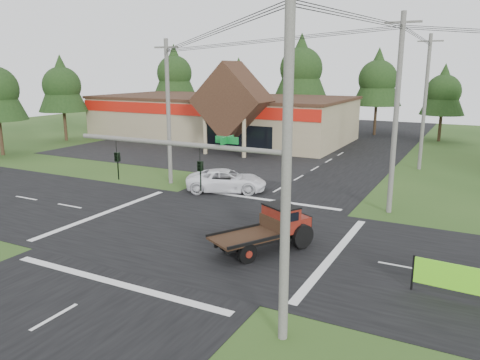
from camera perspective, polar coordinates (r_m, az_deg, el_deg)
The scene contains 19 objects.
ground at distance 25.05m, azimuth -4.21°, elevation -6.23°, with size 120.00×120.00×0.00m, color #264318.
road_ns at distance 25.05m, azimuth -4.21°, elevation -6.21°, with size 12.00×120.00×0.02m, color black.
road_ew at distance 25.05m, azimuth -4.21°, elevation -6.21°, with size 120.00×12.00×0.02m, color black.
parking_apron at distance 47.91m, azimuth -6.58°, elevation 3.21°, with size 28.00×14.00×0.02m, color black.
cvs_building at distance 57.33m, azimuth -2.14°, elevation 7.74°, with size 30.40×18.20×9.19m.
traffic_signal_mast at distance 14.74m, azimuth -0.49°, elevation -2.23°, with size 8.12×0.24×7.00m.
utility_pole_nr at distance 13.77m, azimuth 5.70°, elevation 1.78°, with size 2.00×0.30×11.00m.
utility_pole_nw at distance 34.85m, azimuth -8.73°, elevation 8.28°, with size 2.00×0.30×10.50m.
utility_pole_ne at distance 28.50m, azimuth 18.50°, elevation 7.66°, with size 2.00×0.30×11.50m.
utility_pole_n at distance 42.36m, azimuth 21.62°, elevation 8.86°, with size 2.00×0.30×11.20m.
tree_row_a at distance 73.54m, azimuth -8.01°, elevation 12.98°, with size 6.72×6.72×12.12m.
tree_row_b at distance 70.04m, azimuth -0.16°, elevation 11.99°, with size 5.60×5.60×10.10m.
tree_row_c at distance 65.04m, azimuth 7.46°, elevation 13.55°, with size 7.28×7.28×13.13m.
tree_row_d at distance 63.29m, azimuth 16.46°, elevation 11.92°, with size 6.16×6.16×11.11m.
tree_row_e at distance 60.25m, azimuth 23.57°, elevation 10.04°, with size 5.04×5.04×9.09m.
tree_side_w at distance 59.87m, azimuth -20.92°, elevation 10.90°, with size 5.60×5.60×10.10m.
antique_flatbed_truck at distance 22.07m, azimuth 2.91°, elevation -6.04°, with size 1.94×5.07×2.12m, color #57140C, non-canonical shape.
roadside_banner at distance 19.39m, azimuth 26.44°, elevation -11.39°, with size 4.25×0.12×1.45m, color #69DB1D, non-canonical shape.
white_pickup at distance 32.80m, azimuth -1.65°, elevation -0.06°, with size 2.57×5.57×1.55m, color white.
Camera 1 is at (12.48, -20.04, 8.39)m, focal length 35.00 mm.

